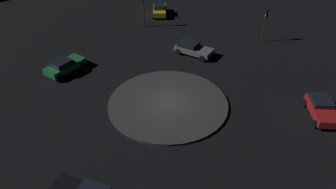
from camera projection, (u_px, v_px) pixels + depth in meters
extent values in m
plane|color=black|center=(168.00, 104.00, 28.47)|extent=(118.66, 118.66, 0.00)
cylinder|color=#383838|center=(168.00, 103.00, 28.41)|extent=(10.61, 10.61, 0.21)
cube|color=gold|center=(160.00, 10.00, 44.95)|extent=(1.75, 4.00, 0.68)
cube|color=black|center=(159.00, 6.00, 44.59)|extent=(1.53, 1.87, 0.47)
cylinder|color=black|center=(166.00, 17.00, 43.99)|extent=(0.22, 0.66, 0.66)
cylinder|color=black|center=(153.00, 17.00, 43.97)|extent=(0.22, 0.66, 0.66)
cylinder|color=black|center=(166.00, 9.00, 46.32)|extent=(0.22, 0.66, 0.66)
cylinder|color=black|center=(154.00, 9.00, 46.30)|extent=(0.22, 0.66, 0.66)
cylinder|color=black|center=(71.00, 181.00, 21.09)|extent=(0.75, 0.47, 0.72)
cube|color=slate|center=(194.00, 50.00, 35.48)|extent=(4.47, 3.71, 0.56)
cube|color=black|center=(189.00, 44.00, 35.47)|extent=(2.64, 2.47, 0.51)
cylinder|color=black|center=(209.00, 52.00, 35.65)|extent=(0.72, 0.56, 0.70)
cylinder|color=black|center=(202.00, 59.00, 34.39)|extent=(0.72, 0.56, 0.70)
cylinder|color=black|center=(186.00, 46.00, 36.91)|extent=(0.72, 0.56, 0.70)
cylinder|color=black|center=(178.00, 52.00, 35.65)|extent=(0.72, 0.56, 0.70)
cube|color=#1E7238|center=(65.00, 66.00, 32.55)|extent=(3.87, 4.38, 0.67)
cube|color=black|center=(61.00, 63.00, 31.93)|extent=(2.36, 2.42, 0.49)
cylinder|color=black|center=(71.00, 61.00, 34.15)|extent=(0.54, 0.64, 0.63)
cylinder|color=black|center=(83.00, 66.00, 33.29)|extent=(0.54, 0.64, 0.63)
cylinder|color=black|center=(48.00, 72.00, 32.20)|extent=(0.54, 0.64, 0.63)
cylinder|color=black|center=(60.00, 78.00, 31.34)|extent=(0.54, 0.64, 0.63)
cube|color=red|center=(322.00, 111.00, 26.65)|extent=(2.05, 4.00, 0.66)
cube|color=black|center=(322.00, 101.00, 26.88)|extent=(1.72, 1.98, 0.40)
cylinder|color=black|center=(316.00, 124.00, 25.74)|extent=(0.26, 0.69, 0.67)
cylinder|color=black|center=(327.00, 104.00, 27.95)|extent=(0.26, 0.69, 0.67)
cylinder|color=black|center=(305.00, 103.00, 28.02)|extent=(0.26, 0.69, 0.67)
cylinder|color=#2D2D2D|center=(144.00, 14.00, 40.92)|extent=(0.12, 0.12, 3.47)
sphere|color=#0F3819|center=(143.00, 0.00, 39.69)|extent=(0.20, 0.20, 0.20)
cylinder|color=#2D2D2D|center=(264.00, 30.00, 37.64)|extent=(0.12, 0.12, 3.08)
cube|color=black|center=(267.00, 13.00, 36.48)|extent=(0.37, 0.36, 0.90)
sphere|color=#3F0C0C|center=(266.00, 11.00, 36.23)|extent=(0.20, 0.20, 0.20)
sphere|color=#4C380F|center=(266.00, 14.00, 36.39)|extent=(0.20, 0.20, 0.20)
sphere|color=#1EE53F|center=(266.00, 16.00, 36.55)|extent=(0.20, 0.20, 0.20)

